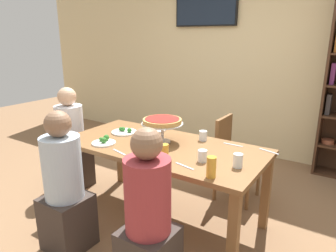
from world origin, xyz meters
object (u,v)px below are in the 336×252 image
at_px(salad_plate_near_diner, 104,142).
at_px(deep_dish_pizza_stand, 162,122).
at_px(chair_far_right, 232,154).
at_px(water_glass_clear_near, 202,156).
at_px(salad_plate_far_diner, 154,129).
at_px(water_glass_clear_spare, 203,136).
at_px(television, 206,6).
at_px(dining_table, 162,154).
at_px(cutlery_knife_far, 233,145).
at_px(cutlery_knife_near, 269,151).
at_px(cutlery_spare_fork, 185,166).
at_px(cutlery_fork_far, 119,152).
at_px(diner_near_left, 65,192).
at_px(diner_head_west, 71,146).
at_px(salad_plate_spare, 124,132).
at_px(cutlery_fork_near, 74,138).
at_px(diner_near_right, 148,224).
at_px(beer_glass_amber_tall, 164,152).
at_px(beer_glass_amber_short, 211,167).
at_px(water_glass_clear_far, 238,161).

bearing_deg(salad_plate_near_diner, deep_dish_pizza_stand, 37.30).
distance_m(chair_far_right, water_glass_clear_near, 0.95).
xyz_separation_m(salad_plate_far_diner, water_glass_clear_spare, (0.57, -0.02, 0.03)).
height_order(television, deep_dish_pizza_stand, television).
height_order(dining_table, cutlery_knife_far, cutlery_knife_far).
height_order(cutlery_knife_near, cutlery_spare_fork, same).
distance_m(cutlery_fork_far, cutlery_knife_far, 1.00).
bearing_deg(dining_table, deep_dish_pizza_stand, 120.70).
bearing_deg(cutlery_fork_far, cutlery_knife_far, 59.29).
relative_size(diner_near_left, diner_head_west, 1.00).
height_order(salad_plate_spare, cutlery_knife_near, salad_plate_spare).
bearing_deg(cutlery_fork_near, cutlery_spare_fork, 18.01).
relative_size(water_glass_clear_near, cutlery_spare_fork, 0.51).
xyz_separation_m(diner_near_right, beer_glass_amber_tall, (-0.18, 0.46, 0.31)).
bearing_deg(beer_glass_amber_short, cutlery_spare_fork, 166.89).
xyz_separation_m(water_glass_clear_near, water_glass_clear_spare, (-0.23, 0.45, -0.00)).
xyz_separation_m(chair_far_right, beer_glass_amber_short, (0.28, -1.11, 0.33)).
distance_m(diner_near_right, salad_plate_near_diner, 1.02).
bearing_deg(dining_table, cutlery_fork_far, -118.79).
height_order(diner_near_right, salad_plate_far_diner, diner_near_right).
distance_m(salad_plate_spare, water_glass_clear_near, 1.02).
height_order(deep_dish_pizza_stand, cutlery_fork_far, deep_dish_pizza_stand).
bearing_deg(cutlery_knife_near, beer_glass_amber_short, 90.43).
relative_size(beer_glass_amber_tall, cutlery_fork_near, 0.73).
xyz_separation_m(deep_dish_pizza_stand, salad_plate_near_diner, (-0.42, -0.32, -0.17)).
distance_m(dining_table, chair_far_right, 0.86).
xyz_separation_m(diner_near_left, chair_far_right, (0.79, 1.51, -0.01)).
xyz_separation_m(cutlery_fork_near, cutlery_knife_far, (1.33, 0.66, 0.00)).
distance_m(salad_plate_spare, cutlery_spare_fork, 1.00).
bearing_deg(salad_plate_far_diner, diner_near_left, -94.77).
bearing_deg(cutlery_fork_near, cutlery_knife_far, 43.64).
relative_size(salad_plate_far_diner, water_glass_clear_near, 2.58).
bearing_deg(salad_plate_near_diner, cutlery_fork_near, -169.75).
distance_m(dining_table, salad_plate_far_diner, 0.47).
distance_m(diner_head_west, cutlery_knife_near, 2.12).
xyz_separation_m(diner_near_left, salad_plate_far_diner, (0.09, 1.09, 0.27)).
height_order(diner_near_right, diner_head_west, same).
relative_size(dining_table, cutlery_spare_fork, 10.09).
distance_m(diner_near_right, cutlery_fork_far, 0.75).
bearing_deg(water_glass_clear_far, dining_table, 172.57).
height_order(dining_table, cutlery_fork_far, cutlery_fork_far).
bearing_deg(cutlery_knife_near, cutlery_spare_fork, 72.07).
height_order(salad_plate_near_diner, cutlery_knife_near, salad_plate_near_diner).
height_order(salad_plate_near_diner, beer_glass_amber_short, beer_glass_amber_short).
height_order(salad_plate_near_diner, cutlery_spare_fork, salad_plate_near_diner).
height_order(chair_far_right, beer_glass_amber_short, beer_glass_amber_short).
xyz_separation_m(salad_plate_far_diner, cutlery_fork_far, (0.13, -0.68, -0.01)).
height_order(dining_table, salad_plate_far_diner, salad_plate_far_diner).
bearing_deg(salad_plate_near_diner, diner_head_west, 162.21).
bearing_deg(cutlery_fork_near, salad_plate_near_diner, 27.45).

